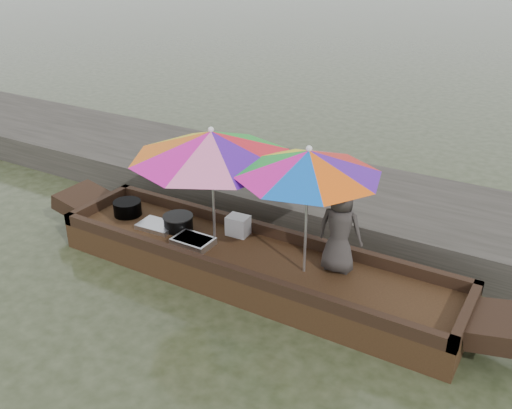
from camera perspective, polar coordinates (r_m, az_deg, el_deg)
The scene contains 11 objects.
water at distance 7.22m, azimuth -0.41°, elevation -7.48°, with size 80.00×80.00×0.00m, color #293019.
dock at distance 8.82m, azimuth 7.01°, elevation 0.63°, with size 22.00×2.20×0.50m, color #2D2B26.
boat_hull at distance 7.13m, azimuth -0.41°, elevation -6.30°, with size 5.21×1.20×0.35m, color black.
cooking_pot at distance 8.18m, azimuth -12.73°, elevation -0.34°, with size 0.39×0.39×0.20m, color black.
tray_crayfish at distance 7.28m, azimuth -6.30°, elevation -3.70°, with size 0.50×0.35×0.09m, color silver.
tray_scallop at distance 7.77m, azimuth -9.86°, elevation -2.10°, with size 0.50×0.35×0.06m, color silver.
charcoal_grill at distance 7.67m, azimuth -7.78°, elevation -1.83°, with size 0.38×0.38×0.18m, color black.
supply_bag at distance 7.45m, azimuth -1.80°, elevation -2.11°, with size 0.28×0.22×0.26m, color silver.
vendor at distance 6.56m, azimuth 8.42°, elevation -2.45°, with size 0.53×0.34×1.07m, color #37322F.
umbrella_bow at distance 6.95m, azimuth -4.32°, elevation 1.62°, with size 1.98×1.98×1.55m, color red, non-canonical shape.
umbrella_stern at distance 6.37m, azimuth 5.07°, elevation -0.73°, with size 1.64×1.64×1.55m, color #5014A5, non-canonical shape.
Camera 1 is at (3.15, -5.18, 3.92)m, focal length 40.00 mm.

